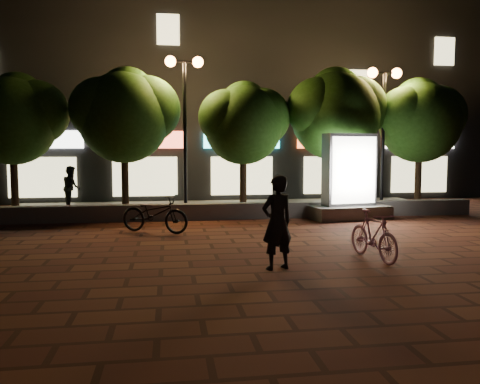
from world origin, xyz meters
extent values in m
plane|color=#5D2E1D|center=(0.00, 0.00, 0.00)|extent=(80.00, 80.00, 0.00)
cube|color=slate|center=(0.00, 4.00, 0.25)|extent=(16.00, 0.45, 0.50)
cube|color=slate|center=(0.00, 6.50, 0.04)|extent=(16.00, 5.00, 0.08)
cube|color=black|center=(0.00, 13.00, 5.00)|extent=(28.00, 8.00, 10.00)
cube|color=white|center=(-7.00, 8.94, 2.60)|extent=(3.20, 0.12, 0.70)
cube|color=beige|center=(-7.00, 8.94, 1.10)|extent=(2.60, 0.10, 1.60)
cube|color=#CB4D32|center=(-3.00, 8.94, 2.60)|extent=(3.20, 0.12, 0.70)
cube|color=beige|center=(-3.00, 8.94, 1.10)|extent=(2.60, 0.10, 1.60)
cube|color=#3CDBD9|center=(1.00, 8.94, 2.60)|extent=(3.20, 0.12, 0.70)
cube|color=beige|center=(1.00, 8.94, 1.10)|extent=(2.60, 0.10, 1.60)
cube|color=#E8551D|center=(5.00, 8.94, 2.60)|extent=(3.20, 0.12, 0.70)
cube|color=beige|center=(5.00, 8.94, 1.10)|extent=(2.60, 0.10, 1.60)
cube|color=white|center=(9.00, 8.94, 2.60)|extent=(3.20, 0.12, 0.70)
cube|color=beige|center=(9.00, 8.94, 1.10)|extent=(2.60, 0.10, 1.60)
cube|color=beige|center=(-2.00, 8.94, 7.00)|extent=(0.90, 0.10, 1.20)
cube|color=beige|center=(6.00, 8.94, 5.00)|extent=(0.90, 0.10, 1.20)
cube|color=beige|center=(10.00, 8.94, 6.50)|extent=(0.90, 0.10, 1.20)
cylinder|color=#302112|center=(-7.00, 5.40, 1.21)|extent=(0.24, 0.24, 2.25)
sphere|color=#265318|center=(-7.00, 5.40, 3.10)|extent=(2.80, 2.80, 2.80)
sphere|color=#265318|center=(-6.30, 5.60, 3.40)|extent=(2.10, 2.10, 2.10)
sphere|color=#265318|center=(-6.90, 5.75, 3.80)|extent=(1.82, 1.82, 1.82)
cylinder|color=#302112|center=(-3.50, 5.40, 1.25)|extent=(0.24, 0.24, 2.34)
sphere|color=#265318|center=(-3.50, 5.40, 3.25)|extent=(3.00, 3.00, 3.00)
sphere|color=#265318|center=(-2.75, 5.60, 3.54)|extent=(2.25, 2.25, 2.25)
sphere|color=#265318|center=(-4.17, 5.25, 3.50)|extent=(2.10, 2.10, 2.10)
sphere|color=#265318|center=(-3.40, 5.75, 4.00)|extent=(1.95, 1.95, 1.95)
cylinder|color=#302112|center=(0.50, 5.40, 1.18)|extent=(0.24, 0.24, 2.21)
sphere|color=#265318|center=(0.50, 5.40, 3.03)|extent=(2.70, 2.70, 2.70)
sphere|color=#265318|center=(1.17, 5.60, 3.33)|extent=(2.03, 2.03, 2.02)
sphere|color=#265318|center=(-0.11, 5.25, 3.28)|extent=(1.89, 1.89, 1.89)
sphere|color=#265318|center=(0.60, 5.75, 3.70)|extent=(1.76, 1.76, 1.76)
cylinder|color=#302112|center=(3.80, 5.40, 1.30)|extent=(0.24, 0.24, 2.43)
sphere|color=#265318|center=(3.80, 5.40, 3.36)|extent=(3.10, 3.10, 3.10)
sphere|color=#265318|center=(4.58, 5.60, 3.66)|extent=(2.33, 2.33, 2.33)
sphere|color=#265318|center=(3.10, 5.25, 3.61)|extent=(2.17, 2.17, 2.17)
sphere|color=#265318|center=(3.90, 5.75, 4.14)|extent=(2.01, 2.02, 2.02)
cylinder|color=#302112|center=(7.00, 5.40, 1.23)|extent=(0.24, 0.24, 2.29)
sphere|color=#265318|center=(7.00, 5.40, 3.17)|extent=(2.90, 2.90, 2.90)
sphere|color=#265318|center=(7.72, 5.60, 3.47)|extent=(2.18, 2.17, 2.17)
sphere|color=#265318|center=(6.35, 5.25, 3.42)|extent=(2.03, 2.03, 2.03)
sphere|color=#265318|center=(7.10, 5.75, 3.90)|extent=(1.89, 1.88, 1.88)
cylinder|color=black|center=(-1.50, 5.20, 2.58)|extent=(0.12, 0.12, 5.00)
cylinder|color=black|center=(-1.50, 5.20, 5.08)|extent=(0.90, 0.08, 0.08)
sphere|color=#FF8A3F|center=(-1.95, 5.20, 5.08)|extent=(0.36, 0.36, 0.36)
sphere|color=#FF8A3F|center=(-1.05, 5.20, 5.08)|extent=(0.36, 0.36, 0.36)
cylinder|color=black|center=(5.50, 5.20, 2.48)|extent=(0.12, 0.12, 4.80)
cylinder|color=black|center=(5.50, 5.20, 4.88)|extent=(0.90, 0.08, 0.08)
sphere|color=#FF8A3F|center=(5.05, 5.20, 4.88)|extent=(0.36, 0.36, 0.36)
sphere|color=#FF8A3F|center=(5.95, 5.20, 4.88)|extent=(0.36, 0.36, 0.36)
cube|color=slate|center=(3.60, 3.50, 0.21)|extent=(2.65, 1.61, 0.41)
cube|color=#4C4C51|center=(3.60, 3.50, 1.56)|extent=(1.73, 0.82, 2.28)
cube|color=white|center=(3.65, 3.20, 1.56)|extent=(1.49, 0.27, 2.07)
cube|color=white|center=(3.56, 3.80, 1.56)|extent=(1.49, 0.27, 2.07)
imported|color=#BC7AAA|center=(1.95, -2.08, 0.49)|extent=(0.71, 1.69, 0.98)
imported|color=black|center=(-0.12, -2.56, 0.86)|extent=(0.73, 0.60, 1.73)
imported|color=black|center=(-2.43, 1.76, 0.51)|extent=(2.02, 1.51, 1.01)
imported|color=black|center=(-5.53, 6.94, 0.85)|extent=(0.79, 0.89, 1.53)
camera|label=1|loc=(-2.07, -11.03, 2.18)|focal=35.99mm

